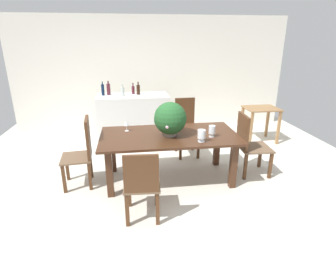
% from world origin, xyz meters
% --- Properties ---
extents(ground_plane, '(7.04, 7.04, 0.00)m').
position_xyz_m(ground_plane, '(0.00, 0.00, 0.00)').
color(ground_plane, silver).
extents(back_wall, '(6.40, 0.10, 2.60)m').
position_xyz_m(back_wall, '(0.00, 2.60, 1.30)').
color(back_wall, silver).
rests_on(back_wall, ground).
extents(dining_table, '(2.05, 1.06, 0.73)m').
position_xyz_m(dining_table, '(0.00, -0.13, 0.63)').
color(dining_table, '#422616').
rests_on(dining_table, ground).
extents(chair_head_end, '(0.47, 0.49, 1.03)m').
position_xyz_m(chair_head_end, '(-1.27, -0.12, 0.56)').
color(chair_head_end, '#4C2D19').
rests_on(chair_head_end, ground).
extents(chair_far_right, '(0.42, 0.49, 1.05)m').
position_xyz_m(chair_far_right, '(0.46, 0.87, 0.56)').
color(chair_far_right, '#4C2D19').
rests_on(chair_far_right, ground).
extents(chair_near_left, '(0.46, 0.50, 0.91)m').
position_xyz_m(chair_near_left, '(-0.47, -1.11, 0.50)').
color(chair_near_left, '#4C2D19').
rests_on(chair_near_left, ground).
extents(chair_foot_end, '(0.50, 0.50, 0.99)m').
position_xyz_m(chair_foot_end, '(1.26, -0.12, 0.55)').
color(chair_foot_end, '#4C2D19').
rests_on(chair_foot_end, ground).
extents(flower_centerpiece, '(0.47, 0.47, 0.50)m').
position_xyz_m(flower_centerpiece, '(0.01, -0.16, 0.99)').
color(flower_centerpiece, gray).
rests_on(flower_centerpiece, dining_table).
extents(crystal_vase_left, '(0.11, 0.11, 0.17)m').
position_xyz_m(crystal_vase_left, '(0.40, -0.47, 0.83)').
color(crystal_vase_left, silver).
rests_on(crystal_vase_left, dining_table).
extents(crystal_vase_center_near, '(0.10, 0.10, 0.17)m').
position_xyz_m(crystal_vase_center_near, '(0.60, -0.31, 0.83)').
color(crystal_vase_center_near, silver).
rests_on(crystal_vase_center_near, dining_table).
extents(wine_glass, '(0.07, 0.07, 0.17)m').
position_xyz_m(wine_glass, '(-0.63, 0.14, 0.85)').
color(wine_glass, silver).
rests_on(wine_glass, dining_table).
extents(kitchen_counter, '(1.46, 0.69, 1.00)m').
position_xyz_m(kitchen_counter, '(-0.51, 1.64, 0.50)').
color(kitchen_counter, silver).
rests_on(kitchen_counter, ground).
extents(wine_bottle_dark, '(0.07, 0.07, 0.28)m').
position_xyz_m(wine_bottle_dark, '(-0.99, 1.74, 1.12)').
color(wine_bottle_dark, '#511E28').
rests_on(wine_bottle_dark, kitchen_counter).
extents(wine_bottle_green, '(0.06, 0.06, 0.23)m').
position_xyz_m(wine_bottle_green, '(-0.49, 1.77, 1.08)').
color(wine_bottle_green, '#511E28').
rests_on(wine_bottle_green, kitchen_counter).
extents(wine_bottle_clear, '(0.08, 0.08, 0.23)m').
position_xyz_m(wine_bottle_clear, '(-0.70, 1.57, 1.09)').
color(wine_bottle_clear, '#B2BFB7').
rests_on(wine_bottle_clear, kitchen_counter).
extents(wine_bottle_amber, '(0.07, 0.07, 0.26)m').
position_xyz_m(wine_bottle_amber, '(-0.38, 1.70, 1.10)').
color(wine_bottle_amber, black).
rests_on(wine_bottle_amber, kitchen_counter).
extents(wine_bottle_tall, '(0.06, 0.06, 0.28)m').
position_xyz_m(wine_bottle_tall, '(-1.10, 1.70, 1.11)').
color(wine_bottle_tall, '#0F1E38').
rests_on(wine_bottle_tall, kitchen_counter).
extents(side_table, '(0.68, 0.56, 0.73)m').
position_xyz_m(side_table, '(2.15, 1.27, 0.56)').
color(side_table, olive).
rests_on(side_table, ground).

